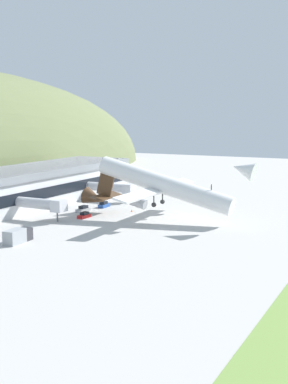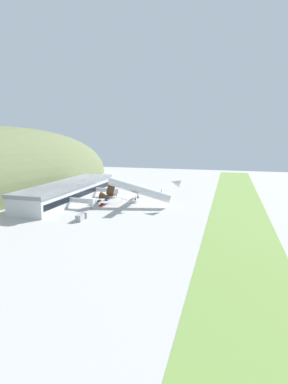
% 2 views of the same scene
% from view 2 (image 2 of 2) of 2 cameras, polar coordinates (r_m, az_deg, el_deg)
% --- Properties ---
extents(ground_plane, '(361.09, 361.09, 0.00)m').
position_cam_2_polar(ground_plane, '(165.13, 0.95, -2.22)').
color(ground_plane, '#B7B5AF').
extents(grass_strip_foreground, '(324.98, 26.60, 0.08)m').
position_cam_2_polar(grass_strip_foreground, '(159.88, 17.43, -3.13)').
color(grass_strip_foreground, '#759947').
rests_on(grass_strip_foreground, ground_plane).
extents(hill_backdrop, '(288.58, 70.63, 86.35)m').
position_cam_2_polar(hill_backdrop, '(218.83, -25.07, -0.06)').
color(hill_backdrop, '#667047').
rests_on(hill_backdrop, ground_plane).
extents(terminal_building, '(82.26, 20.36, 10.46)m').
position_cam_2_polar(terminal_building, '(177.75, -14.13, 0.32)').
color(terminal_building, silver).
rests_on(terminal_building, ground_plane).
extents(jetway_0, '(3.38, 13.66, 5.43)m').
position_cam_2_polar(jetway_0, '(156.61, -11.45, -1.64)').
color(jetway_0, silver).
rests_on(jetway_0, ground_plane).
extents(jetway_1, '(3.38, 15.32, 5.43)m').
position_cam_2_polar(jetway_1, '(184.57, -6.68, 0.33)').
color(jetway_1, silver).
rests_on(jetway_1, ground_plane).
extents(cargo_airplane, '(38.54, 45.38, 14.94)m').
position_cam_2_polar(cargo_airplane, '(158.67, -1.19, 0.32)').
color(cargo_airplane, white).
extents(service_car_0, '(3.89, 2.00, 1.47)m').
position_cam_2_polar(service_car_0, '(160.41, -8.00, -2.48)').
color(service_car_0, '#B21E1E').
rests_on(service_car_0, ground_plane).
extents(service_car_1, '(4.43, 2.03, 1.61)m').
position_cam_2_polar(service_car_1, '(168.38, -8.56, -1.86)').
color(service_car_1, '#999EA3').
rests_on(service_car_1, ground_plane).
extents(service_car_2, '(3.92, 1.80, 1.70)m').
position_cam_2_polar(service_car_2, '(175.10, -7.02, -1.33)').
color(service_car_2, '#264C99').
rests_on(service_car_2, ground_plane).
extents(fuel_truck, '(7.16, 2.93, 2.87)m').
position_cam_2_polar(fuel_truck, '(135.52, -11.92, -4.70)').
color(fuel_truck, '#333338').
rests_on(fuel_truck, ground_plane).
extents(traffic_cone_0, '(0.52, 0.52, 0.58)m').
position_cam_2_polar(traffic_cone_0, '(169.44, -4.23, -1.82)').
color(traffic_cone_0, orange).
rests_on(traffic_cone_0, ground_plane).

